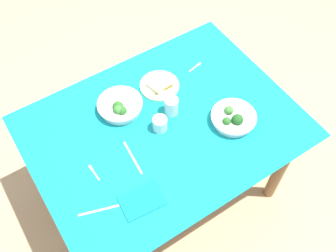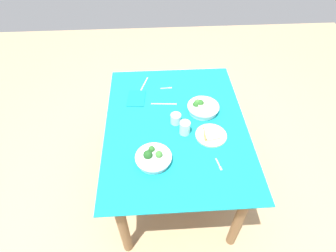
{
  "view_description": "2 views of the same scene",
  "coord_description": "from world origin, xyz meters",
  "px_view_note": "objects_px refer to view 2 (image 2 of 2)",
  "views": [
    {
      "loc": [
        -0.61,
        -0.97,
        2.43
      ],
      "look_at": [
        0.01,
        -0.03,
        0.79
      ],
      "focal_mm": 42.02,
      "sensor_mm": 36.0,
      "label": 1
    },
    {
      "loc": [
        1.4,
        -0.14,
        2.21
      ],
      "look_at": [
        0.04,
        -0.06,
        0.79
      ],
      "focal_mm": 29.59,
      "sensor_mm": 36.0,
      "label": 2
    }
  ],
  "objects_px": {
    "broccoli_bowl_near": "(153,158)",
    "bread_side_plate": "(211,135)",
    "broccoli_bowl_far": "(202,108)",
    "water_glass_center": "(175,119)",
    "table_knife_left": "(144,84)",
    "fork_by_near_bowl": "(167,88)",
    "table_knife_right": "(164,104)",
    "napkin_folded_upper": "(136,98)",
    "water_glass_side": "(185,128)",
    "fork_by_far_bowl": "(219,165)"
  },
  "relations": [
    {
      "from": "water_glass_center",
      "to": "water_glass_side",
      "type": "relative_size",
      "value": 0.76
    },
    {
      "from": "broccoli_bowl_near",
      "to": "table_knife_left",
      "type": "relative_size",
      "value": 1.26
    },
    {
      "from": "broccoli_bowl_far",
      "to": "fork_by_far_bowl",
      "type": "bearing_deg",
      "value": 3.79
    },
    {
      "from": "broccoli_bowl_far",
      "to": "table_knife_right",
      "type": "distance_m",
      "value": 0.3
    },
    {
      "from": "broccoli_bowl_near",
      "to": "fork_by_near_bowl",
      "type": "xyz_separation_m",
      "value": [
        -0.74,
        0.13,
        -0.03
      ]
    },
    {
      "from": "water_glass_side",
      "to": "fork_by_near_bowl",
      "type": "relative_size",
      "value": 1.05
    },
    {
      "from": "bread_side_plate",
      "to": "broccoli_bowl_near",
      "type": "bearing_deg",
      "value": -64.98
    },
    {
      "from": "water_glass_side",
      "to": "broccoli_bowl_far",
      "type": "bearing_deg",
      "value": 144.45
    },
    {
      "from": "broccoli_bowl_near",
      "to": "bread_side_plate",
      "type": "distance_m",
      "value": 0.45
    },
    {
      "from": "table_knife_left",
      "to": "fork_by_near_bowl",
      "type": "bearing_deg",
      "value": 87.61
    },
    {
      "from": "table_knife_left",
      "to": "napkin_folded_upper",
      "type": "bearing_deg",
      "value": -1.09
    },
    {
      "from": "bread_side_plate",
      "to": "table_knife_left",
      "type": "distance_m",
      "value": 0.77
    },
    {
      "from": "water_glass_center",
      "to": "napkin_folded_upper",
      "type": "xyz_separation_m",
      "value": [
        -0.29,
        -0.29,
        -0.04
      ]
    },
    {
      "from": "fork_by_near_bowl",
      "to": "broccoli_bowl_near",
      "type": "bearing_deg",
      "value": -102.71
    },
    {
      "from": "water_glass_center",
      "to": "bread_side_plate",
      "type": "bearing_deg",
      "value": 58.51
    },
    {
      "from": "water_glass_side",
      "to": "table_knife_right",
      "type": "relative_size",
      "value": 0.5
    },
    {
      "from": "broccoli_bowl_far",
      "to": "fork_by_far_bowl",
      "type": "height_order",
      "value": "broccoli_bowl_far"
    },
    {
      "from": "table_knife_left",
      "to": "table_knife_right",
      "type": "bearing_deg",
      "value": 47.91
    },
    {
      "from": "napkin_folded_upper",
      "to": "water_glass_center",
      "type": "bearing_deg",
      "value": 45.3
    },
    {
      "from": "water_glass_center",
      "to": "napkin_folded_upper",
      "type": "distance_m",
      "value": 0.41
    },
    {
      "from": "table_knife_right",
      "to": "water_glass_side",
      "type": "bearing_deg",
      "value": -62.47
    },
    {
      "from": "broccoli_bowl_far",
      "to": "broccoli_bowl_near",
      "type": "height_order",
      "value": "same"
    },
    {
      "from": "fork_by_near_bowl",
      "to": "napkin_folded_upper",
      "type": "relative_size",
      "value": 0.49
    },
    {
      "from": "water_glass_center",
      "to": "fork_by_far_bowl",
      "type": "bearing_deg",
      "value": 32.09
    },
    {
      "from": "fork_by_near_bowl",
      "to": "water_glass_center",
      "type": "bearing_deg",
      "value": -87.42
    },
    {
      "from": "fork_by_far_bowl",
      "to": "table_knife_left",
      "type": "height_order",
      "value": "same"
    },
    {
      "from": "water_glass_center",
      "to": "fork_by_near_bowl",
      "type": "distance_m",
      "value": 0.41
    },
    {
      "from": "table_knife_left",
      "to": "napkin_folded_upper",
      "type": "height_order",
      "value": "napkin_folded_upper"
    },
    {
      "from": "fork_by_far_bowl",
      "to": "broccoli_bowl_far",
      "type": "bearing_deg",
      "value": 172.11
    },
    {
      "from": "fork_by_far_bowl",
      "to": "fork_by_near_bowl",
      "type": "distance_m",
      "value": 0.85
    },
    {
      "from": "water_glass_center",
      "to": "table_knife_left",
      "type": "bearing_deg",
      "value": -154.65
    },
    {
      "from": "water_glass_side",
      "to": "fork_by_near_bowl",
      "type": "xyz_separation_m",
      "value": [
        -0.51,
        -0.1,
        -0.05
      ]
    },
    {
      "from": "water_glass_side",
      "to": "water_glass_center",
      "type": "bearing_deg",
      "value": -150.66
    },
    {
      "from": "fork_by_far_bowl",
      "to": "napkin_folded_upper",
      "type": "xyz_separation_m",
      "value": [
        -0.69,
        -0.54,
        0.0
      ]
    },
    {
      "from": "broccoli_bowl_far",
      "to": "water_glass_center",
      "type": "height_order",
      "value": "broccoli_bowl_far"
    },
    {
      "from": "napkin_folded_upper",
      "to": "table_knife_right",
      "type": "bearing_deg",
      "value": 69.85
    },
    {
      "from": "broccoli_bowl_near",
      "to": "water_glass_side",
      "type": "height_order",
      "value": "water_glass_side"
    },
    {
      "from": "table_knife_left",
      "to": "table_knife_right",
      "type": "relative_size",
      "value": 0.91
    },
    {
      "from": "bread_side_plate",
      "to": "fork_by_near_bowl",
      "type": "bearing_deg",
      "value": -153.16
    },
    {
      "from": "bread_side_plate",
      "to": "water_glass_side",
      "type": "height_order",
      "value": "water_glass_side"
    },
    {
      "from": "table_knife_left",
      "to": "napkin_folded_upper",
      "type": "xyz_separation_m",
      "value": [
        0.19,
        -0.07,
        0.0
      ]
    },
    {
      "from": "water_glass_center",
      "to": "fork_by_near_bowl",
      "type": "bearing_deg",
      "value": -174.66
    },
    {
      "from": "table_knife_right",
      "to": "broccoli_bowl_far",
      "type": "bearing_deg",
      "value": -13.18
    },
    {
      "from": "bread_side_plate",
      "to": "fork_by_near_bowl",
      "type": "distance_m",
      "value": 0.62
    },
    {
      "from": "fork_by_far_bowl",
      "to": "fork_by_near_bowl",
      "type": "height_order",
      "value": "same"
    },
    {
      "from": "water_glass_center",
      "to": "fork_by_far_bowl",
      "type": "relative_size",
      "value": 0.81
    },
    {
      "from": "fork_by_near_bowl",
      "to": "table_knife_left",
      "type": "relative_size",
      "value": 0.52
    },
    {
      "from": "water_glass_side",
      "to": "fork_by_far_bowl",
      "type": "xyz_separation_m",
      "value": [
        0.29,
        0.19,
        -0.05
      ]
    },
    {
      "from": "broccoli_bowl_far",
      "to": "broccoli_bowl_near",
      "type": "distance_m",
      "value": 0.59
    },
    {
      "from": "broccoli_bowl_near",
      "to": "bread_side_plate",
      "type": "height_order",
      "value": "broccoli_bowl_near"
    }
  ]
}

